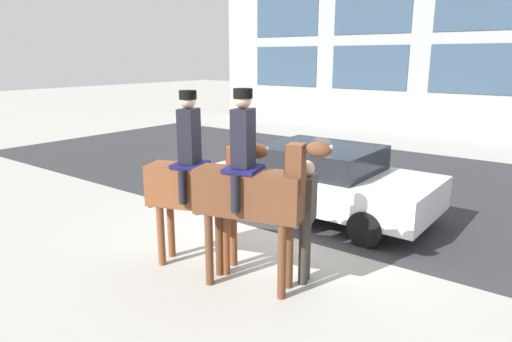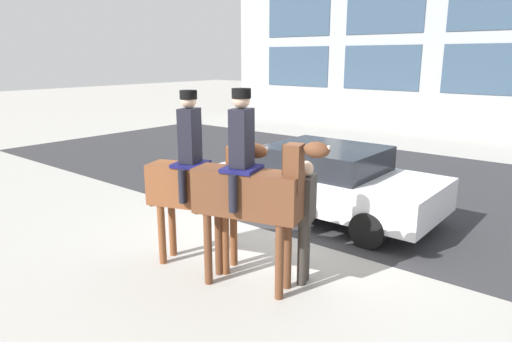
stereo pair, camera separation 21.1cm
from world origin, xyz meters
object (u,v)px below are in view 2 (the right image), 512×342
object	(u,v)px
mounted_horse_lead	(198,180)
street_car_near_lane	(328,180)
mounted_horse_companion	(250,188)
pedestrian_bystander	(304,212)

from	to	relation	value
mounted_horse_lead	street_car_near_lane	world-z (taller)	mounted_horse_lead
mounted_horse_lead	mounted_horse_companion	world-z (taller)	mounted_horse_companion
mounted_horse_companion	pedestrian_bystander	world-z (taller)	mounted_horse_companion
street_car_near_lane	mounted_horse_companion	bearing A→B (deg)	-78.07
mounted_horse_companion	pedestrian_bystander	xyz separation A→B (m)	(0.48, 0.54, -0.38)
mounted_horse_lead	street_car_near_lane	distance (m)	3.15
mounted_horse_lead	pedestrian_bystander	world-z (taller)	mounted_horse_lead
mounted_horse_companion	pedestrian_bystander	distance (m)	0.81
pedestrian_bystander	mounted_horse_companion	bearing A→B (deg)	29.87
mounted_horse_companion	pedestrian_bystander	bearing A→B (deg)	32.60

